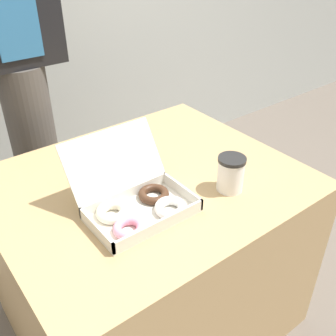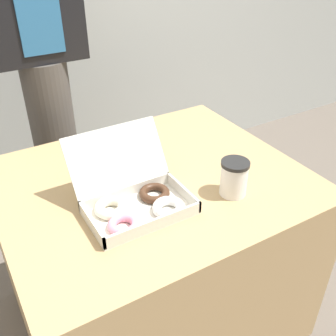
{
  "view_description": "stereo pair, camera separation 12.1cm",
  "coord_description": "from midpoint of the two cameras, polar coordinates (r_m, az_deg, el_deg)",
  "views": [
    {
      "loc": [
        -0.64,
        -0.96,
        1.51
      ],
      "look_at": [
        -0.02,
        -0.15,
        0.86
      ],
      "focal_mm": 42.0,
      "sensor_mm": 36.0,
      "label": 1
    },
    {
      "loc": [
        -0.54,
        -1.02,
        1.51
      ],
      "look_at": [
        -0.02,
        -0.15,
        0.86
      ],
      "focal_mm": 42.0,
      "sensor_mm": 36.0,
      "label": 2
    }
  ],
  "objects": [
    {
      "name": "table",
      "position": [
        1.63,
        -4.85,
        -12.5
      ],
      "size": [
        1.06,
        0.89,
        0.73
      ],
      "color": "tan",
      "rests_on": "ground_plane"
    },
    {
      "name": "ground_plane",
      "position": [
        1.9,
        -4.32,
        -20.34
      ],
      "size": [
        14.0,
        14.0,
        0.0
      ],
      "primitive_type": "plane",
      "color": "#665B51"
    },
    {
      "name": "person_customer",
      "position": [
        1.87,
        -22.74,
        13.79
      ],
      "size": [
        0.39,
        0.21,
        1.81
      ],
      "color": "#4C4742",
      "rests_on": "ground_plane"
    },
    {
      "name": "donut_box",
      "position": [
        1.23,
        -7.32,
        -4.94
      ],
      "size": [
        0.33,
        0.33,
        0.21
      ],
      "color": "silver",
      "rests_on": "table"
    },
    {
      "name": "coffee_cup",
      "position": [
        1.31,
        6.51,
        -0.89
      ],
      "size": [
        0.09,
        0.09,
        0.12
      ],
      "color": "white",
      "rests_on": "table"
    }
  ]
}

